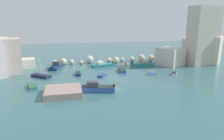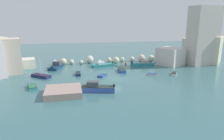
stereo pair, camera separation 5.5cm
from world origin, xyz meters
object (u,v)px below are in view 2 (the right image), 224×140
at_px(moored_boat_0, 78,74).
at_px(moored_boat_5, 143,64).
at_px(channel_buoy, 126,63).
at_px(moored_boat_1, 122,70).
at_px(stone_dock, 63,91).
at_px(moored_boat_10, 32,87).
at_px(moored_boat_4, 103,65).
at_px(moored_boat_7, 56,66).
at_px(moored_boat_8, 102,76).
at_px(moored_boat_6, 174,74).
at_px(moored_boat_2, 97,88).
at_px(moored_boat_3, 41,76).
at_px(moored_boat_9, 152,74).

xyz_separation_m(moored_boat_0, moored_boat_5, (19.23, 6.46, 0.28)).
bearing_deg(channel_buoy, moored_boat_1, -112.07).
xyz_separation_m(stone_dock, moored_boat_10, (-6.23, 4.80, -0.29)).
xyz_separation_m(moored_boat_0, moored_boat_10, (-9.26, -8.27, -0.01)).
xyz_separation_m(moored_boat_1, moored_boat_4, (-4.04, 6.81, 0.15)).
distance_m(moored_boat_7, moored_boat_10, 17.06).
relative_size(moored_boat_4, moored_boat_8, 2.38).
distance_m(channel_buoy, moored_boat_7, 20.60).
xyz_separation_m(stone_dock, moored_boat_6, (26.47, 8.58, -0.32)).
bearing_deg(moored_boat_10, moored_boat_2, 53.92).
relative_size(moored_boat_7, moored_boat_10, 1.74).
height_order(moored_boat_5, moored_boat_7, moored_boat_7).
relative_size(moored_boat_8, moored_boat_10, 0.74).
bearing_deg(moored_boat_2, moored_boat_10, -5.67).
height_order(stone_dock, moored_boat_3, moored_boat_3).
xyz_separation_m(channel_buoy, moored_boat_9, (3.16, -13.27, -0.09)).
height_order(moored_boat_3, moored_boat_7, moored_boat_3).
distance_m(moored_boat_0, moored_boat_2, 13.03).
xyz_separation_m(stone_dock, moored_boat_7, (-2.75, 21.50, 0.06)).
height_order(moored_boat_1, moored_boat_7, moored_boat_7).
bearing_deg(moored_boat_0, moored_boat_9, -100.80).
height_order(channel_buoy, moored_boat_8, channel_buoy).
bearing_deg(moored_boat_9, moored_boat_8, -162.81).
xyz_separation_m(moored_boat_0, moored_boat_9, (17.94, -3.81, -0.06)).
xyz_separation_m(moored_boat_8, moored_boat_10, (-14.93, -5.71, 0.07)).
xyz_separation_m(moored_boat_4, moored_boat_9, (10.53, -11.86, -0.26)).
xyz_separation_m(moored_boat_3, moored_boat_9, (26.61, -3.44, -0.10)).
xyz_separation_m(moored_boat_4, moored_boat_7, (-13.20, 0.38, 0.13)).
relative_size(channel_buoy, moored_boat_4, 0.10).
height_order(moored_boat_5, moored_boat_10, moored_boat_5).
relative_size(stone_dock, moored_boat_6, 2.16).
height_order(moored_boat_4, moored_boat_7, moored_boat_7).
xyz_separation_m(moored_boat_4, moored_boat_8, (-1.74, -10.61, -0.28)).
distance_m(moored_boat_3, moored_boat_8, 14.50).
relative_size(moored_boat_2, moored_boat_10, 1.74).
bearing_deg(moored_boat_1, moored_boat_7, 71.56).
xyz_separation_m(channel_buoy, moored_boat_8, (-9.11, -12.02, -0.11)).
bearing_deg(moored_boat_6, moored_boat_9, -65.36).
bearing_deg(moored_boat_8, moored_boat_6, -58.22).
bearing_deg(moored_boat_9, channel_buoy, 126.38).
relative_size(moored_boat_4, moored_boat_7, 1.01).
bearing_deg(moored_boat_6, moored_boat_3, -65.59).
relative_size(stone_dock, moored_boat_2, 0.97).
bearing_deg(moored_boat_1, moored_boat_2, 153.36).
xyz_separation_m(channel_buoy, moored_boat_10, (-24.04, -17.73, -0.04)).
bearing_deg(stone_dock, moored_boat_8, 50.38).
xyz_separation_m(moored_boat_1, moored_boat_2, (-8.28, -13.87, 0.33)).
bearing_deg(moored_boat_8, moored_boat_10, 148.90).
distance_m(moored_boat_1, moored_boat_7, 18.68).
bearing_deg(moored_boat_5, moored_boat_2, -127.78).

